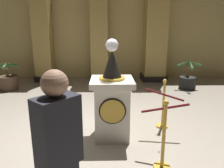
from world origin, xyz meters
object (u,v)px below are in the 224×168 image
object	(u,v)px
stanchion_near	(163,145)
stanchion_far	(163,111)
potted_palm_right	(188,80)
pedestal_clock	(112,101)
potted_palm_left	(8,81)
bystander_guest	(60,157)

from	to	relation	value
stanchion_near	stanchion_far	distance (m)	1.39
potted_palm_right	stanchion_near	bearing A→B (deg)	-114.29
stanchion_far	stanchion_near	bearing A→B (deg)	-104.23
pedestal_clock	stanchion_near	bearing A→B (deg)	-54.31
potted_palm_left	bystander_guest	distance (m)	5.98
stanchion_near	potted_palm_left	world-z (taller)	stanchion_near
stanchion_far	pedestal_clock	bearing A→B (deg)	-159.98
pedestal_clock	potted_palm_right	size ratio (longest dim) A/B	1.80
stanchion_near	stanchion_far	size ratio (longest dim) A/B	1.03
bystander_guest	potted_palm_left	bearing A→B (deg)	118.26
pedestal_clock	potted_palm_left	bearing A→B (deg)	135.68
stanchion_near	potted_palm_left	bearing A→B (deg)	133.65
pedestal_clock	bystander_guest	bearing A→B (deg)	-104.04
stanchion_near	potted_palm_right	world-z (taller)	stanchion_near
stanchion_near	bystander_guest	size ratio (longest dim) A/B	0.63
potted_palm_left	pedestal_clock	bearing A→B (deg)	-44.32
stanchion_far	bystander_guest	size ratio (longest dim) A/B	0.61
stanchion_far	potted_palm_right	size ratio (longest dim) A/B	1.01
pedestal_clock	potted_palm_right	bearing A→B (deg)	51.31
potted_palm_right	bystander_guest	size ratio (longest dim) A/B	0.60
potted_palm_right	bystander_guest	xyz separation A→B (m)	(-3.10, -5.24, 0.60)
stanchion_near	potted_palm_right	distance (m)	4.62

